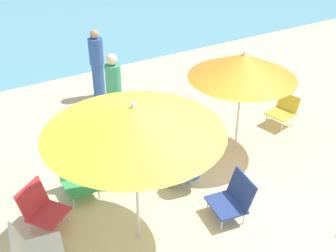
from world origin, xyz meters
The scene contains 13 objects.
ground_plane centered at (0.00, 0.00, 0.00)m, with size 40.00×40.00×0.00m, color beige.
sea_water centered at (0.00, 13.92, 0.00)m, with size 40.00×16.00×0.01m, color #5693A3.
umbrella_orange centered at (1.35, 1.38, 1.60)m, with size 1.81×1.81×1.87m.
umbrella_yellow centered at (-1.16, 0.32, 1.86)m, with size 2.20×2.20×2.09m.
beach_chair_a centered at (-2.22, 1.19, 0.34)m, with size 0.72×0.73×0.66m.
beach_chair_b centered at (-0.83, 1.67, 0.35)m, with size 0.69×0.70×0.64m.
beach_chair_c centered at (-1.52, 1.65, 0.28)m, with size 0.53×0.60×0.57m.
beach_chair_d centered at (0.21, 0.01, 0.33)m, with size 0.61×0.62×0.65m.
beach_chair_e centered at (-2.53, 0.48, 0.34)m, with size 0.67×0.62×0.65m.
beach_chair_f centered at (2.70, 1.60, 0.32)m, with size 0.61×0.55×0.58m.
person_a centered at (-0.27, 2.98, 0.81)m, with size 0.29×0.29×1.60m.
person_b centered at (0.04, 4.57, 0.76)m, with size 0.31×0.31×1.53m.
person_c centered at (-0.03, 0.85, 0.45)m, with size 0.50×0.49×0.90m.
Camera 1 is at (-2.99, -3.57, 4.34)m, focal length 45.71 mm.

